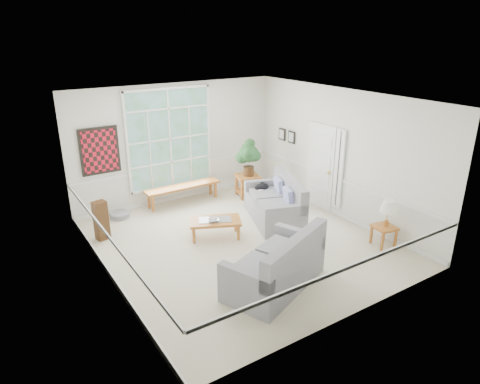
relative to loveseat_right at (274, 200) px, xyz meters
The scene contains 24 objects.
floor 1.45m from the loveseat_right, 157.18° to the right, with size 5.50×6.00×0.01m, color beige.
ceiling 2.84m from the loveseat_right, 157.18° to the right, with size 5.50×6.00×0.02m, color white.
wall_back 2.94m from the loveseat_right, 116.83° to the left, with size 5.50×0.02×3.00m, color silver.
wall_front 3.87m from the loveseat_right, 109.53° to the right, with size 5.50×0.02×3.00m, color silver.
wall_left 4.16m from the loveseat_right, behind, with size 0.02×6.00×3.00m, color silver.
wall_right 1.87m from the loveseat_right, 19.36° to the right, with size 0.02×6.00×3.00m, color silver.
window_back 3.05m from the loveseat_right, 120.81° to the left, with size 2.30×0.08×2.40m, color white.
entry_door 1.56m from the loveseat_right, ahead, with size 0.08×0.90×2.10m, color white.
door_sidelight 1.69m from the loveseat_right, 20.88° to the right, with size 0.08×0.26×1.90m, color white.
wall_art 4.16m from the loveseat_right, 142.87° to the left, with size 0.90×0.06×1.10m, color maroon.
wall_frame_near 2.17m from the loveseat_right, 39.98° to the left, with size 0.04×0.26×0.32m, color black.
wall_frame_far 2.42m from the loveseat_right, 48.06° to the left, with size 0.04×0.26×0.32m, color black.
loveseat_right is the anchor object (origin of this frame).
loveseat_front 2.75m from the loveseat_right, 126.97° to the right, with size 1.93×1.00×1.04m, color gray.
coffee_table 1.61m from the loveseat_right, behind, with size 1.08×0.59×0.40m, color #AD6224.
pewter_bowl 1.65m from the loveseat_right, behind, with size 0.27×0.27×0.07m, color #9B9CA0.
window_bench 2.51m from the loveseat_right, 121.66° to the left, with size 1.99×0.39×0.46m, color #AD6224.
end_table 1.66m from the loveseat_right, 77.87° to the left, with size 0.59×0.59×0.59m, color #AD6224.
houseplant 1.73m from the loveseat_right, 77.31° to the left, with size 0.57×0.57×0.97m, color #234F27, non-canonical shape.
side_table 2.53m from the loveseat_right, 62.80° to the right, with size 0.43×0.43×0.43m, color #AD6224.
table_lamp 2.54m from the loveseat_right, 62.55° to the right, with size 0.33×0.33×0.56m, color silver, non-canonical shape.
pet_bed 3.69m from the loveseat_right, 144.78° to the left, with size 0.47×0.47×0.14m, color gray.
floor_speaker 3.85m from the loveseat_right, 161.51° to the left, with size 0.27×0.21×0.86m, color #402612.
cat 0.68m from the loveseat_right, 79.53° to the left, with size 0.38×0.27×0.18m, color black.
Camera 1 is at (-4.40, -6.75, 4.22)m, focal length 32.00 mm.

